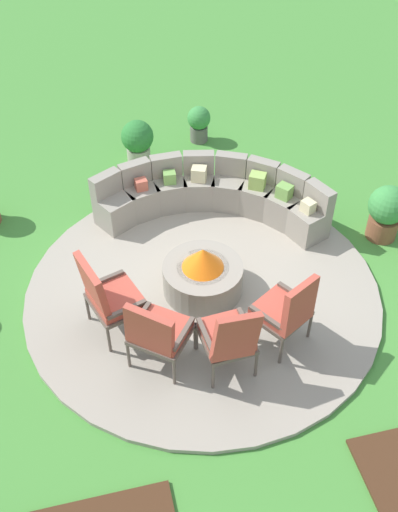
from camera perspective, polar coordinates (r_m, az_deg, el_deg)
ground_plane at (r=7.49m, az=0.36°, el=-3.53°), size 24.00×24.00×0.00m
patio_circle at (r=7.47m, az=0.36°, el=-3.38°), size 4.44×4.44×0.06m
fire_pit at (r=7.26m, az=0.37°, el=-1.81°), size 0.99×0.99×0.68m
curved_stone_bench at (r=8.38m, az=1.38°, el=5.81°), size 3.12×1.62×0.77m
lounge_chair_front_left at (r=6.67m, az=-8.81°, el=-3.76°), size 0.75×0.76×1.13m
lounge_chair_front_right at (r=6.31m, az=-4.06°, el=-7.28°), size 0.81×0.82×1.02m
lounge_chair_back_left at (r=6.25m, az=2.98°, el=-7.79°), size 0.59×0.64×1.04m
lounge_chair_back_right at (r=6.56m, az=8.46°, el=-5.14°), size 0.76×0.78×1.02m
potted_plant_0 at (r=10.11m, az=-0.00°, el=12.79°), size 0.39×0.39×0.62m
potted_plant_1 at (r=9.57m, az=-5.95°, el=11.04°), size 0.51×0.51×0.73m
potted_plant_2 at (r=8.39m, az=17.68°, el=4.20°), size 0.53×0.53×0.81m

